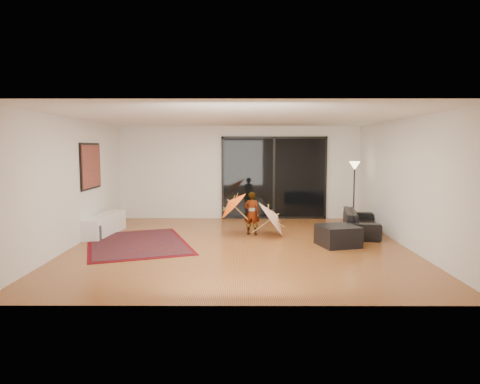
{
  "coord_description": "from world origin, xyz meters",
  "views": [
    {
      "loc": [
        0.05,
        -8.97,
        2.09
      ],
      "look_at": [
        0.02,
        0.47,
        1.1
      ],
      "focal_mm": 32.0,
      "sensor_mm": 36.0,
      "label": 1
    }
  ],
  "objects_px": {
    "sofa": "(361,222)",
    "ottoman": "(338,236)",
    "media_console": "(104,225)",
    "child": "(252,213)"
  },
  "relations": [
    {
      "from": "ottoman",
      "to": "sofa",
      "type": "bearing_deg",
      "value": 57.04
    },
    {
      "from": "ottoman",
      "to": "child",
      "type": "distance_m",
      "value": 2.18
    },
    {
      "from": "media_console",
      "to": "ottoman",
      "type": "bearing_deg",
      "value": -7.01
    },
    {
      "from": "sofa",
      "to": "ottoman",
      "type": "distance_m",
      "value": 1.56
    },
    {
      "from": "ottoman",
      "to": "media_console",
      "type": "bearing_deg",
      "value": 167.62
    },
    {
      "from": "media_console",
      "to": "child",
      "type": "bearing_deg",
      "value": 5.44
    },
    {
      "from": "media_console",
      "to": "sofa",
      "type": "xyz_separation_m",
      "value": [
        6.2,
        0.13,
        0.04
      ]
    },
    {
      "from": "ottoman",
      "to": "child",
      "type": "bearing_deg",
      "value": 146.83
    },
    {
      "from": "media_console",
      "to": "child",
      "type": "height_order",
      "value": "child"
    },
    {
      "from": "media_console",
      "to": "ottoman",
      "type": "height_order",
      "value": "media_console"
    }
  ]
}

